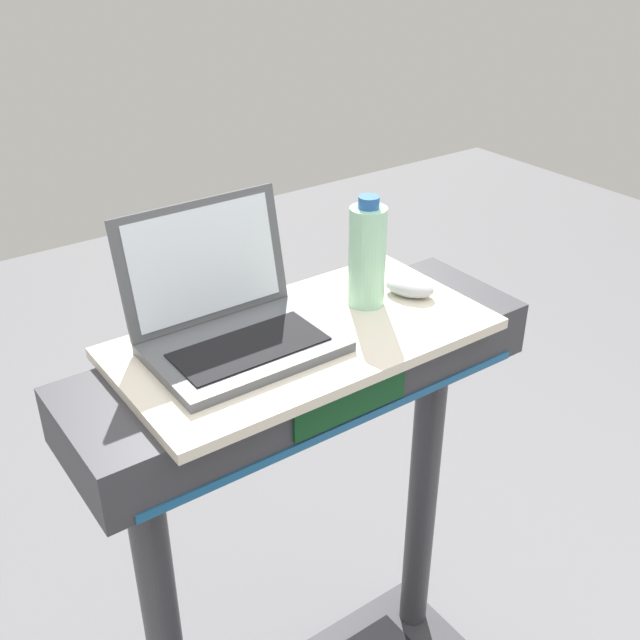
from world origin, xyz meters
name	(u,v)px	position (x,y,z in m)	size (l,w,h in m)	color
desk_board	(304,338)	(0.00, 0.70, 1.13)	(0.69, 0.36, 0.02)	beige
laptop	(231,319)	(-0.12, 0.75, 1.19)	(0.32, 0.27, 0.23)	#515459
computer_mouse	(410,287)	(0.26, 0.70, 1.15)	(0.06, 0.10, 0.03)	#B2B2B7
water_bottle	(367,255)	(0.16, 0.73, 1.24)	(0.07, 0.07, 0.22)	#9EDBB2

